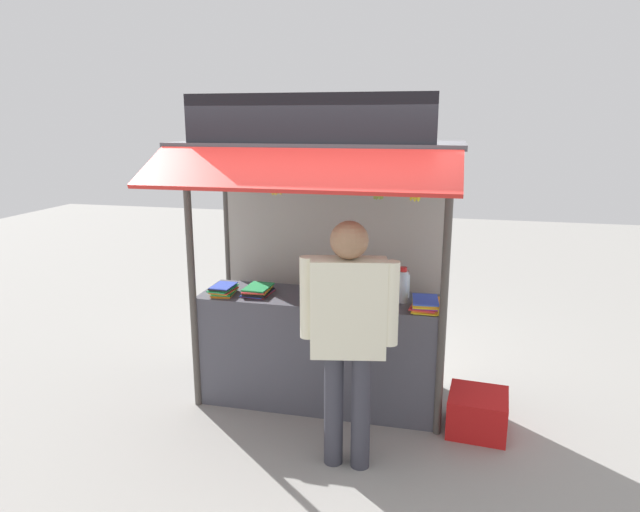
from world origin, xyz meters
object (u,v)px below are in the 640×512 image
object	(u,v)px
magazine_stack_center	(425,304)
magazine_stack_back_left	(258,290)
magazine_stack_far_right	(224,290)
banana_bunch_rightmost	(416,191)
banana_bunch_inner_left	(276,185)
water_bottle_back_right	(406,285)
magazine_stack_rear_center	(353,299)
plastic_crate	(477,412)
water_bottle_right	(403,286)
banana_bunch_inner_right	(378,190)
water_bottle_front_left	(353,277)
vendor_person	(348,324)

from	to	relation	value
magazine_stack_center	magazine_stack_back_left	xyz separation A→B (m)	(-1.41, 0.08, -0.01)
magazine_stack_back_left	magazine_stack_far_right	size ratio (longest dim) A/B	1.18
banana_bunch_rightmost	banana_bunch_inner_left	xyz separation A→B (m)	(-1.02, -0.00, 0.02)
water_bottle_back_right	magazine_stack_rear_center	distance (m)	0.47
magazine_stack_rear_center	plastic_crate	bearing A→B (deg)	-6.35
water_bottle_back_right	banana_bunch_inner_left	xyz separation A→B (m)	(-0.94, -0.54, 0.87)
water_bottle_right	magazine_stack_rear_center	distance (m)	0.41
banana_bunch_inner_right	plastic_crate	size ratio (longest dim) A/B	0.58
magazine_stack_rear_center	plastic_crate	distance (m)	1.32
banana_bunch_rightmost	water_bottle_front_left	bearing A→B (deg)	133.23
magazine_stack_back_left	plastic_crate	size ratio (longest dim) A/B	0.71
plastic_crate	water_bottle_right	bearing A→B (deg)	162.94
water_bottle_front_left	plastic_crate	bearing A→B (deg)	-18.72
water_bottle_back_right	magazine_stack_back_left	xyz separation A→B (m)	(-1.23, -0.20, -0.07)
magazine_stack_back_left	banana_bunch_inner_right	bearing A→B (deg)	-17.98
water_bottle_right	vendor_person	distance (m)	0.91
banana_bunch_inner_right	banana_bunch_inner_left	xyz separation A→B (m)	(-0.76, -0.00, 0.02)
water_bottle_right	magazine_stack_rear_center	xyz separation A→B (m)	(-0.39, -0.08, -0.11)
water_bottle_back_right	banana_bunch_rightmost	distance (m)	1.01
magazine_stack_rear_center	banana_bunch_inner_right	size ratio (longest dim) A/B	1.25
water_bottle_back_right	vendor_person	world-z (taller)	vendor_person
banana_bunch_inner_right	magazine_stack_center	bearing A→B (deg)	36.08
water_bottle_front_left	water_bottle_back_right	bearing A→B (deg)	-3.84
magazine_stack_far_right	water_bottle_back_right	bearing A→B (deg)	10.34
water_bottle_back_right	banana_bunch_inner_right	xyz separation A→B (m)	(-0.18, -0.54, 0.85)
magazine_stack_rear_center	water_bottle_front_left	bearing A→B (deg)	101.86
vendor_person	banana_bunch_rightmost	bearing A→B (deg)	-140.74
magazine_stack_far_right	magazine_stack_rear_center	bearing A→B (deg)	2.86
water_bottle_back_right	magazine_stack_rear_center	world-z (taller)	water_bottle_back_right
water_bottle_right	banana_bunch_inner_left	size ratio (longest dim) A/B	1.17
banana_bunch_inner_right	vendor_person	xyz separation A→B (m)	(-0.12, -0.46, -0.85)
magazine_stack_center	banana_bunch_inner_left	size ratio (longest dim) A/B	1.26
magazine_stack_far_right	banana_bunch_inner_right	distance (m)	1.63
water_bottle_right	banana_bunch_rightmost	size ratio (longest dim) A/B	1.12
magazine_stack_back_left	banana_bunch_inner_left	bearing A→B (deg)	-49.72
banana_bunch_rightmost	plastic_crate	size ratio (longest dim) A/B	0.59
magazine_stack_far_right	banana_bunch_inner_right	bearing A→B (deg)	-11.31
banana_bunch_inner_left	magazine_stack_back_left	bearing A→B (deg)	130.28
magazine_stack_rear_center	banana_bunch_rightmost	xyz separation A→B (m)	(0.48, -0.32, 0.93)
magazine_stack_center	magazine_stack_back_left	size ratio (longest dim) A/B	1.00
magazine_stack_back_left	banana_bunch_rightmost	xyz separation A→B (m)	(1.31, -0.34, 0.92)
magazine_stack_center	banana_bunch_rightmost	size ratio (longest dim) A/B	1.20
water_bottle_back_right	magazine_stack_rear_center	bearing A→B (deg)	-151.32
magazine_stack_far_right	vendor_person	bearing A→B (deg)	-31.13
magazine_stack_far_right	banana_bunch_inner_left	distance (m)	1.12
magazine_stack_back_left	banana_bunch_rightmost	size ratio (longest dim) A/B	1.20
banana_bunch_inner_right	banana_bunch_inner_left	size ratio (longest dim) A/B	1.03
vendor_person	magazine_stack_far_right	bearing A→B (deg)	-42.07
water_bottle_front_left	plastic_crate	world-z (taller)	water_bottle_front_left
water_bottle_front_left	water_bottle_back_right	distance (m)	0.46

